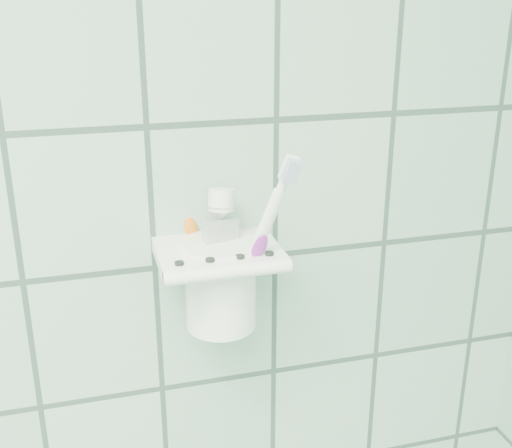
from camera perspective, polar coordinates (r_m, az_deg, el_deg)
holder_bracket at (r=0.72m, az=-3.40°, el=-2.72°), size 0.14×0.11×0.04m
cup at (r=0.74m, az=-3.17°, el=-5.10°), size 0.09×0.09×0.10m
toothbrush_pink at (r=0.73m, az=-3.93°, el=-0.66°), size 0.05×0.06×0.20m
toothbrush_blue at (r=0.73m, az=-3.22°, el=-0.71°), size 0.03×0.07×0.20m
toothbrush_orange at (r=0.70m, az=-2.82°, el=-0.82°), size 0.06×0.06×0.22m
toothpaste_tube at (r=0.71m, az=-3.50°, el=-2.34°), size 0.05×0.04×0.16m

